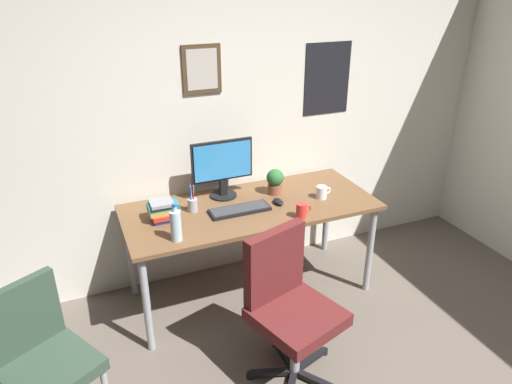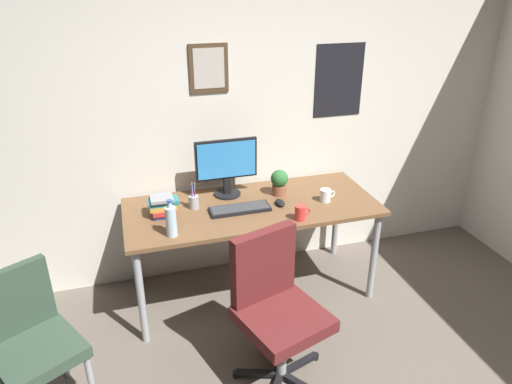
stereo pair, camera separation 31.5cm
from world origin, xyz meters
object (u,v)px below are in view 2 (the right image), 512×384
at_px(keyboard, 240,209).
at_px(water_bottle, 171,221).
at_px(potted_plant, 279,181).
at_px(coffee_mug_near, 300,213).
at_px(office_chair, 275,303).
at_px(side_chair, 30,337).
at_px(pen_cup, 194,201).
at_px(computer_mouse, 280,203).
at_px(book_stack_left, 163,206).
at_px(monitor, 226,165).
at_px(coffee_mug_far, 326,195).

bearing_deg(keyboard, water_bottle, -157.08).
bearing_deg(potted_plant, water_bottle, -155.54).
bearing_deg(potted_plant, coffee_mug_near, -89.12).
bearing_deg(office_chair, coffee_mug_near, 56.02).
height_order(office_chair, potted_plant, same).
distance_m(side_chair, coffee_mug_near, 1.77).
bearing_deg(pen_cup, side_chair, -143.79).
relative_size(computer_mouse, book_stack_left, 0.54).
bearing_deg(pen_cup, office_chair, -70.87).
xyz_separation_m(water_bottle, book_stack_left, (-0.02, 0.30, -0.04)).
xyz_separation_m(water_bottle, pen_cup, (0.20, 0.34, -0.05)).
xyz_separation_m(side_chair, monitor, (1.32, 0.91, 0.49)).
relative_size(office_chair, computer_mouse, 8.64).
distance_m(keyboard, water_bottle, 0.55).
distance_m(side_chair, computer_mouse, 1.78).
height_order(keyboard, pen_cup, pen_cup).
bearing_deg(potted_plant, book_stack_left, -174.03).
xyz_separation_m(office_chair, side_chair, (-1.35, 0.13, -0.03)).
bearing_deg(computer_mouse, potted_plant, 73.27).
bearing_deg(office_chair, potted_plant, 69.93).
distance_m(office_chair, pen_cup, 0.99).
bearing_deg(coffee_mug_near, pen_cup, 150.50).
height_order(side_chair, coffee_mug_far, side_chair).
bearing_deg(monitor, computer_mouse, -40.75).
bearing_deg(side_chair, book_stack_left, 41.17).
bearing_deg(potted_plant, office_chair, -110.07).
height_order(computer_mouse, pen_cup, pen_cup).
bearing_deg(pen_cup, coffee_mug_far, -9.65).
height_order(office_chair, water_bottle, water_bottle).
height_order(side_chair, coffee_mug_near, side_chair).
xyz_separation_m(side_chair, coffee_mug_near, (1.70, 0.39, 0.31)).
relative_size(monitor, pen_cup, 2.30).
relative_size(office_chair, coffee_mug_near, 8.46).
xyz_separation_m(pen_cup, book_stack_left, (-0.22, -0.04, 0.02)).
bearing_deg(coffee_mug_far, office_chair, -130.74).
bearing_deg(side_chair, monitor, 34.78).
relative_size(coffee_mug_near, book_stack_left, 0.55).
height_order(coffee_mug_far, book_stack_left, book_stack_left).
bearing_deg(computer_mouse, monitor, 139.25).
bearing_deg(office_chair, keyboard, 90.59).
xyz_separation_m(potted_plant, book_stack_left, (-0.87, -0.09, -0.03)).
bearing_deg(monitor, coffee_mug_near, -54.00).
relative_size(coffee_mug_far, potted_plant, 0.60).
relative_size(monitor, book_stack_left, 2.26).
xyz_separation_m(computer_mouse, water_bottle, (-0.80, -0.21, 0.09)).
height_order(side_chair, book_stack_left, book_stack_left).
height_order(potted_plant, pen_cup, pen_cup).
distance_m(office_chair, water_bottle, 0.82).
xyz_separation_m(side_chair, keyboard, (1.34, 0.63, 0.27)).
xyz_separation_m(side_chair, book_stack_left, (0.82, 0.72, 0.32)).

